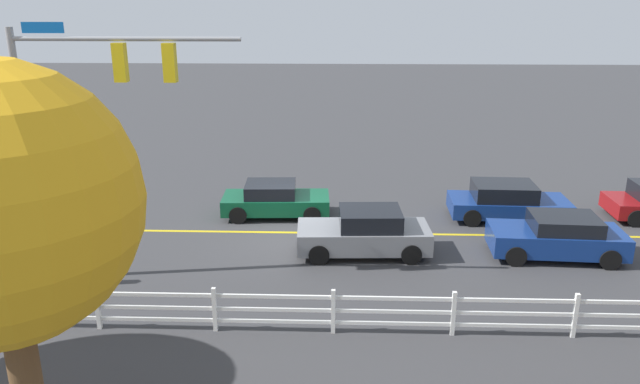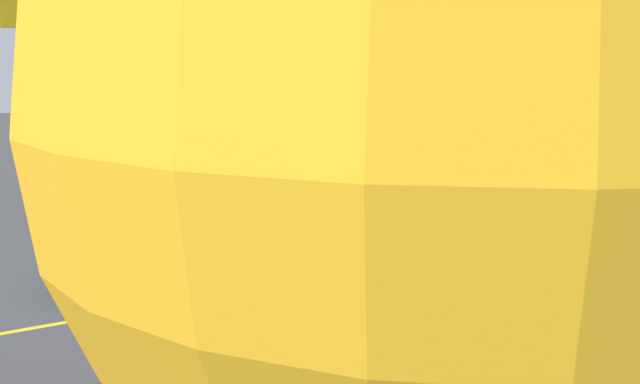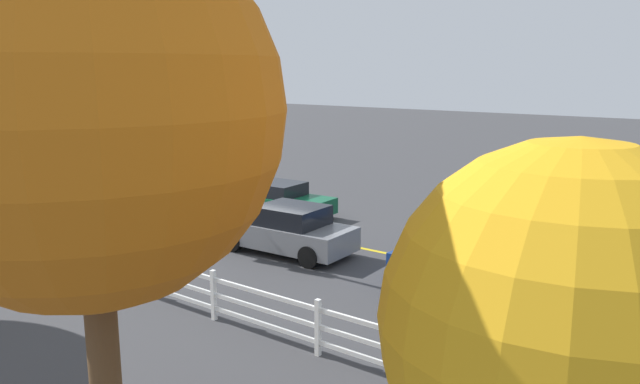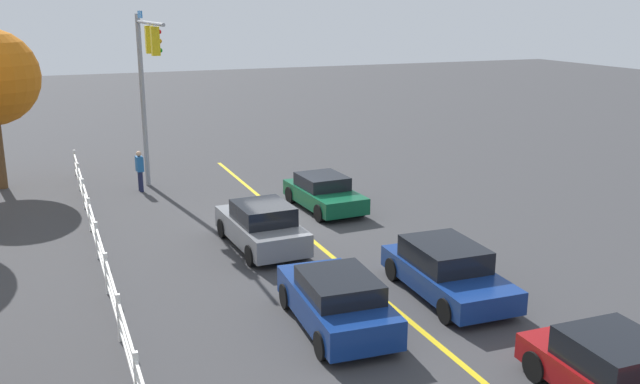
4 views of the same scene
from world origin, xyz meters
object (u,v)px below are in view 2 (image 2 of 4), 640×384
Objects in this scene: car_3 at (339,271)px; tree_0 at (443,124)px; car_4 at (146,258)px; car_0 at (538,238)px; car_2 at (564,197)px; car_1 at (433,216)px.

tree_0 is at bearing 58.25° from car_3.
car_4 is at bearing -99.95° from tree_0.
car_0 is at bearing 176.99° from car_3.
car_3 is (11.13, 3.58, 0.06)m from car_2.
car_1 is at bearing -3.19° from car_4.
car_1 is 0.61× the size of tree_0.
car_4 is at bearing -178.20° from car_2.
car_4 is (3.25, -3.46, -0.08)m from car_3.
tree_0 is at bearing -139.52° from car_2.
car_4 is (14.38, 0.13, -0.02)m from car_2.
car_4 is (8.61, -0.05, -0.05)m from car_1.
car_1 is 1.08× the size of car_2.
tree_0 reaches higher than car_4.
car_3 reaches higher than car_4.
car_3 is 12.30m from tree_0.
car_0 is at bearing -76.95° from car_1.
car_2 reaches higher than car_4.
car_2 is at bearing -140.82° from tree_0.
car_3 is at bearing -119.17° from tree_0.
car_4 is at bearing -178.47° from car_1.
car_1 is 6.36m from car_3.
car_4 is 14.41m from tree_0.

